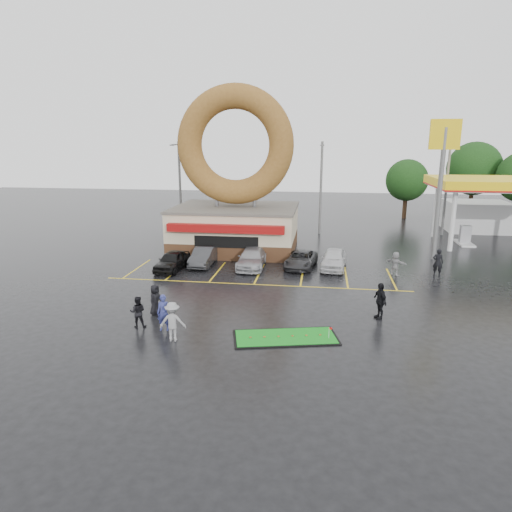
# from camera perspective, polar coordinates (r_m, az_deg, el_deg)

# --- Properties ---
(ground) EXTENTS (120.00, 120.00, 0.00)m
(ground) POSITION_cam_1_polar(r_m,az_deg,el_deg) (26.39, -1.37, -5.79)
(ground) COLOR black
(ground) RESTS_ON ground
(donut_shop) EXTENTS (10.20, 8.70, 13.50)m
(donut_shop) POSITION_cam_1_polar(r_m,az_deg,el_deg) (38.38, -2.59, 7.34)
(donut_shop) COLOR #472B19
(donut_shop) RESTS_ON ground
(gas_station) EXTENTS (12.30, 13.65, 5.90)m
(gas_station) POSITION_cam_1_polar(r_m,az_deg,el_deg) (48.35, 27.50, 6.26)
(gas_station) COLOR silver
(gas_station) RESTS_ON ground
(shell_sign) EXTENTS (2.20, 0.36, 10.60)m
(shell_sign) POSITION_cam_1_polar(r_m,az_deg,el_deg) (37.53, 22.26, 10.64)
(shell_sign) COLOR slate
(shell_sign) RESTS_ON ground
(streetlight_left) EXTENTS (0.40, 2.21, 9.00)m
(streetlight_left) POSITION_cam_1_polar(r_m,az_deg,el_deg) (46.78, -9.51, 8.78)
(streetlight_left) COLOR slate
(streetlight_left) RESTS_ON ground
(streetlight_mid) EXTENTS (0.40, 2.21, 9.00)m
(streetlight_mid) POSITION_cam_1_polar(r_m,az_deg,el_deg) (45.57, 8.11, 8.69)
(streetlight_mid) COLOR slate
(streetlight_mid) RESTS_ON ground
(streetlight_right) EXTENTS (0.40, 2.21, 9.00)m
(streetlight_right) POSITION_cam_1_polar(r_m,az_deg,el_deg) (48.03, 22.73, 8.02)
(streetlight_right) COLOR slate
(streetlight_right) RESTS_ON ground
(tree_far_c) EXTENTS (6.30, 6.30, 9.00)m
(tree_far_c) POSITION_cam_1_polar(r_m,az_deg,el_deg) (61.18, 25.61, 9.82)
(tree_far_c) COLOR #332114
(tree_far_c) RESTS_ON ground
(tree_far_d) EXTENTS (4.90, 4.90, 7.00)m
(tree_far_d) POSITION_cam_1_polar(r_m,az_deg,el_deg) (57.47, 18.34, 8.98)
(tree_far_d) COLOR #332114
(tree_far_d) RESTS_ON ground
(car_black) EXTENTS (1.92, 4.12, 1.37)m
(car_black) POSITION_cam_1_polar(r_m,az_deg,el_deg) (33.24, -10.43, -0.58)
(car_black) COLOR black
(car_black) RESTS_ON ground
(car_dgrey) EXTENTS (1.46, 4.08, 1.34)m
(car_dgrey) POSITION_cam_1_polar(r_m,az_deg,el_deg) (34.21, -6.54, -0.04)
(car_dgrey) COLOR #2D2D30
(car_dgrey) RESTS_ON ground
(car_silver) EXTENTS (1.99, 4.71, 1.36)m
(car_silver) POSITION_cam_1_polar(r_m,az_deg,el_deg) (33.43, -0.52, -0.27)
(car_silver) COLOR #9C9CA1
(car_silver) RESTS_ON ground
(car_grey) EXTENTS (2.53, 4.49, 1.18)m
(car_grey) POSITION_cam_1_polar(r_m,az_deg,el_deg) (33.55, 5.64, -0.44)
(car_grey) COLOR #2B2B2E
(car_grey) RESTS_ON ground
(car_white) EXTENTS (2.14, 4.38, 1.44)m
(car_white) POSITION_cam_1_polar(r_m,az_deg,el_deg) (33.51, 9.71, -0.37)
(car_white) COLOR silver
(car_white) RESTS_ON ground
(person_blue) EXTENTS (0.71, 0.51, 1.81)m
(person_blue) POSITION_cam_1_polar(r_m,az_deg,el_deg) (22.78, -11.46, -6.95)
(person_blue) COLOR navy
(person_blue) RESTS_ON ground
(person_blackjkt) EXTENTS (0.90, 0.78, 1.61)m
(person_blackjkt) POSITION_cam_1_polar(r_m,az_deg,el_deg) (23.46, -14.56, -6.78)
(person_blackjkt) COLOR black
(person_blackjkt) RESTS_ON ground
(person_hoodie) EXTENTS (1.29, 0.86, 1.87)m
(person_hoodie) POSITION_cam_1_polar(r_m,az_deg,el_deg) (21.54, -10.38, -8.07)
(person_hoodie) COLOR gray
(person_hoodie) RESTS_ON ground
(person_bystander) EXTENTS (0.74, 0.94, 1.67)m
(person_bystander) POSITION_cam_1_polar(r_m,az_deg,el_deg) (24.87, -12.48, -5.37)
(person_bystander) COLOR black
(person_bystander) RESTS_ON ground
(person_cameraman) EXTENTS (0.88, 1.22, 1.93)m
(person_cameraman) POSITION_cam_1_polar(r_m,az_deg,el_deg) (24.62, 15.23, -5.42)
(person_cameraman) COLOR black
(person_cameraman) RESTS_ON ground
(person_walker_near) EXTENTS (1.50, 1.38, 1.67)m
(person_walker_near) POSITION_cam_1_polar(r_m,az_deg,el_deg) (32.77, 17.02, -0.92)
(person_walker_near) COLOR #99999C
(person_walker_near) RESTS_ON ground
(person_walker_far) EXTENTS (0.80, 0.64, 1.90)m
(person_walker_far) POSITION_cam_1_polar(r_m,az_deg,el_deg) (33.58, 21.78, -0.75)
(person_walker_far) COLOR black
(person_walker_far) RESTS_ON ground
(dumpster) EXTENTS (2.03, 1.59, 1.30)m
(dumpster) POSITION_cam_1_polar(r_m,az_deg,el_deg) (39.10, -9.31, 1.62)
(dumpster) COLOR #19411C
(dumpster) RESTS_ON ground
(putting_green) EXTENTS (5.22, 3.16, 0.61)m
(putting_green) POSITION_cam_1_polar(r_m,az_deg,el_deg) (21.85, 3.71, -10.09)
(putting_green) COLOR black
(putting_green) RESTS_ON ground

